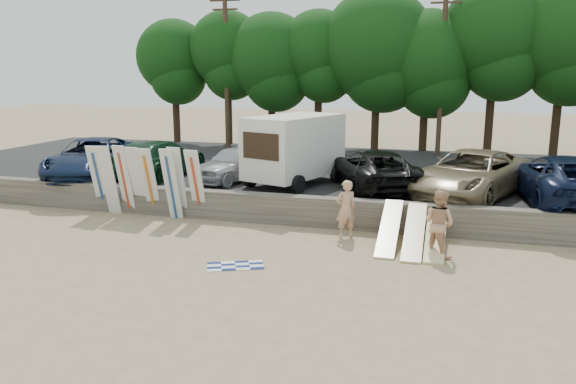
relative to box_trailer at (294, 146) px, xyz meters
The scene contains 28 objects.
ground 7.42m from the box_trailer, 62.47° to the right, with size 120.00×120.00×0.00m, color tan.
seawall 4.94m from the box_trailer, 45.07° to the right, with size 44.00×0.50×1.00m, color #6B6356.
parking_lot 5.66m from the box_trailer, 52.19° to the left, with size 44.00×14.50×0.70m, color #282828.
treeline 12.72m from the box_trailer, 69.92° to the left, with size 32.47×6.31×9.22m.
utility_poles 11.51m from the box_trailer, 61.51° to the left, with size 25.80×0.26×9.00m.
box_trailer is the anchor object (origin of this frame).
car_0 8.65m from the box_trailer, behind, with size 2.73×5.91×1.64m, color #111E3C.
car_1 6.09m from the box_trailer, behind, with size 2.19×5.38×1.56m, color #14371F.
car_2 2.66m from the box_trailer, behind, with size 1.68×4.19×1.43m, color #A3A3A8.
car_3 3.26m from the box_trailer, ahead, with size 2.51×5.45×1.51m, color black.
car_4 6.68m from the box_trailer, ahead, with size 2.74×5.94×1.65m, color #7D6C4F.
car_5 9.66m from the box_trailer, ahead, with size 2.74×5.94×1.65m, color black.
surfboard_upright_0 7.43m from the box_trailer, 150.04° to the right, with size 0.50×0.06×2.60m, color silver.
surfboard_upright_1 7.06m from the box_trailer, 146.93° to the right, with size 0.50×0.06×2.60m, color silver.
surfboard_upright_2 6.54m from the box_trailer, 145.29° to the right, with size 0.50×0.06×2.60m, color silver.
surfboard_upright_3 6.11m from the box_trailer, 142.78° to the right, with size 0.50×0.06×2.60m, color silver.
surfboard_upright_4 5.76m from the box_trailer, 139.19° to the right, with size 0.50×0.06×2.60m, color silver.
surfboard_upright_5 4.96m from the box_trailer, 131.40° to the right, with size 0.50×0.06×2.60m, color silver.
surfboard_upright_6 5.21m from the box_trailer, 131.02° to the right, with size 0.50×0.06×2.60m, color silver.
surfboard_upright_7 4.55m from the box_trailer, 124.32° to the right, with size 0.50×0.06×2.60m, color silver.
surfboard_low_0 6.57m from the box_trailer, 48.09° to the right, with size 0.56×3.00×0.07m, color beige.
surfboard_low_1 7.16m from the box_trailer, 44.29° to the right, with size 0.56×3.00×0.07m, color beige.
surfboard_low_2 7.55m from the box_trailer, 40.48° to the right, with size 0.56×3.00×0.07m, color beige.
beachgoer_a 5.33m from the box_trailer, 56.70° to the right, with size 0.67×0.44×1.83m, color tan.
beachgoer_b 7.92m from the box_trailer, 43.65° to the right, with size 0.93×0.72×1.91m, color tan.
cooler 6.97m from the box_trailer, 39.53° to the right, with size 0.38×0.30×0.32m, color #248539.
gear_bag 6.17m from the box_trailer, 42.95° to the right, with size 0.30×0.25×0.22m, color orange.
beach_towel 8.06m from the box_trailer, 86.46° to the right, with size 1.50×1.50×0.00m, color white.
Camera 1 is at (2.47, -14.78, 5.11)m, focal length 35.00 mm.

